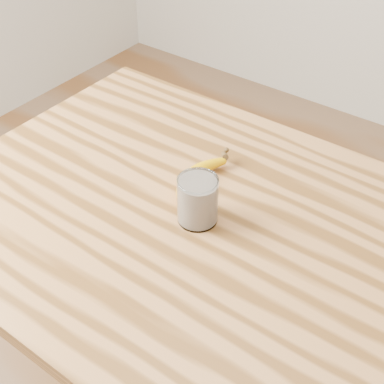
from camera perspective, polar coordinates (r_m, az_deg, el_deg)
The scene contains 4 objects.
room at distance 0.80m, azimuth 3.76°, elevation 19.80°, with size 4.04×4.04×2.70m.
table at distance 1.14m, azimuth 2.51°, elevation -8.53°, with size 1.20×0.80×0.90m.
smoothie_glass at distance 1.03m, azimuth 0.61°, elevation -0.88°, with size 0.08×0.08×0.10m.
banana at distance 1.13m, azimuth -0.56°, elevation 1.09°, with size 0.10×0.28×0.03m, color #DE9F00, non-canonical shape.
Camera 1 is at (0.41, -0.63, 1.63)m, focal length 50.00 mm.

